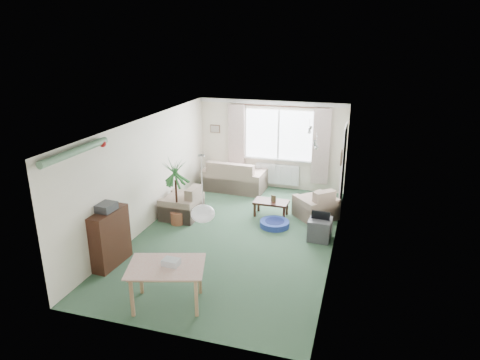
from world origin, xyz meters
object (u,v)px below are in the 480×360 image
(tv_cube, at_px, (320,229))
(dining_table, at_px, (167,286))
(sofa, at_px, (234,175))
(armchair_left, at_px, (181,202))
(pet_bed, at_px, (275,224))
(bookshelf, at_px, (110,238))
(coffee_table, at_px, (271,208))
(houseplant, at_px, (176,192))
(armchair_corner, at_px, (316,202))

(tv_cube, bearing_deg, dining_table, -121.22)
(sofa, distance_m, armchair_left, 2.23)
(pet_bed, bearing_deg, dining_table, -106.64)
(bookshelf, height_order, dining_table, bookshelf)
(tv_cube, bearing_deg, bookshelf, -146.13)
(tv_cube, bearing_deg, pet_bed, 164.83)
(coffee_table, bearing_deg, houseplant, -150.81)
(sofa, bearing_deg, armchair_corner, 154.32)
(armchair_left, xyz_separation_m, dining_table, (1.19, -3.20, -0.05))
(sofa, bearing_deg, pet_bed, 130.07)
(sofa, relative_size, bookshelf, 1.58)
(armchair_left, bearing_deg, sofa, 165.38)
(sofa, xyz_separation_m, pet_bed, (1.57, -2.05, -0.35))
(houseplant, bearing_deg, pet_bed, 12.82)
(houseplant, distance_m, tv_cube, 3.18)
(coffee_table, height_order, bookshelf, bookshelf)
(armchair_corner, relative_size, coffee_table, 1.03)
(armchair_corner, height_order, coffee_table, armchair_corner)
(armchair_left, bearing_deg, pet_bed, 93.65)
(armchair_left, relative_size, houseplant, 0.56)
(dining_table, xyz_separation_m, pet_bed, (0.99, 3.30, -0.27))
(armchair_left, relative_size, coffee_table, 1.07)
(armchair_corner, height_order, armchair_left, armchair_left)
(tv_cube, bearing_deg, armchair_corner, 104.34)
(bookshelf, xyz_separation_m, tv_cube, (3.54, 2.13, -0.30))
(houseplant, bearing_deg, tv_cube, 2.71)
(sofa, bearing_deg, tv_cube, 140.01)
(sofa, distance_m, pet_bed, 2.61)
(coffee_table, bearing_deg, tv_cube, -36.46)
(armchair_corner, relative_size, pet_bed, 1.26)
(dining_table, relative_size, pet_bed, 1.63)
(armchair_corner, height_order, houseplant, houseplant)
(bookshelf, relative_size, houseplant, 0.70)
(pet_bed, bearing_deg, coffee_table, 110.28)
(sofa, xyz_separation_m, houseplant, (-0.54, -2.53, 0.34))
(armchair_left, xyz_separation_m, tv_cube, (3.20, -0.24, -0.16))
(dining_table, height_order, tv_cube, dining_table)
(armchair_left, bearing_deg, armchair_corner, 107.48)
(bookshelf, xyz_separation_m, pet_bed, (2.52, 2.46, -0.46))
(houseplant, relative_size, dining_table, 1.42)
(houseplant, bearing_deg, bookshelf, -101.53)
(dining_table, bearing_deg, tv_cube, 55.91)
(sofa, xyz_separation_m, dining_table, (0.59, -5.35, -0.09))
(dining_table, relative_size, tv_cube, 2.15)
(houseplant, relative_size, tv_cube, 3.05)
(sofa, relative_size, coffee_table, 2.10)
(dining_table, distance_m, pet_bed, 3.45)
(armchair_corner, bearing_deg, tv_cube, 58.68)
(sofa, bearing_deg, dining_table, 98.84)
(pet_bed, bearing_deg, armchair_corner, 44.25)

